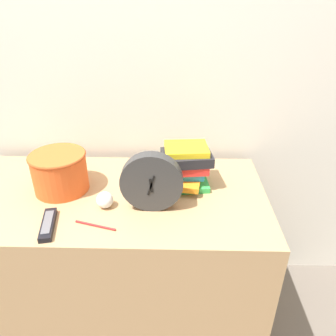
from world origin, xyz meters
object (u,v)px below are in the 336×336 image
at_px(tv_remote, 48,224).
at_px(pen, 95,225).
at_px(basket, 60,171).
at_px(crumpled_paper_ball, 105,200).
at_px(desk_clock, 152,182).
at_px(book_stack, 183,167).

relative_size(tv_remote, pen, 1.16).
height_order(basket, pen, basket).
bearing_deg(crumpled_paper_ball, basket, 149.17).
height_order(desk_clock, book_stack, desk_clock).
bearing_deg(basket, book_stack, 5.52).
distance_m(desk_clock, basket, 0.40).
bearing_deg(pen, crumpled_paper_ball, 82.96).
distance_m(crumpled_paper_ball, pen, 0.12).
height_order(basket, tv_remote, basket).
relative_size(desk_clock, basket, 1.02).
xyz_separation_m(book_stack, crumpled_paper_ball, (-0.30, -0.17, -0.05)).
distance_m(tv_remote, crumpled_paper_ball, 0.22).
height_order(tv_remote, pen, tv_remote).
bearing_deg(crumpled_paper_ball, desk_clock, -1.37).
bearing_deg(basket, tv_remote, -84.17).
relative_size(book_stack, pen, 1.58).
relative_size(desk_clock, book_stack, 0.96).
bearing_deg(basket, desk_clock, -18.24).
bearing_deg(desk_clock, tv_remote, -161.47).
bearing_deg(book_stack, crumpled_paper_ball, -150.13).
xyz_separation_m(desk_clock, crumpled_paper_ball, (-0.18, 0.00, -0.08)).
relative_size(tv_remote, crumpled_paper_ball, 2.77).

